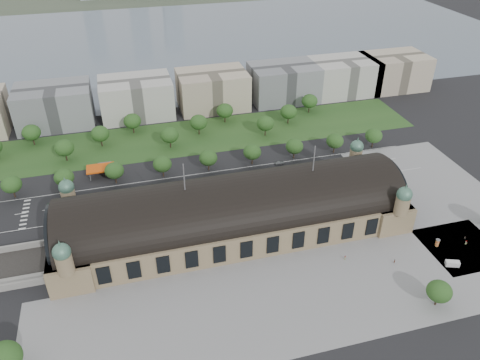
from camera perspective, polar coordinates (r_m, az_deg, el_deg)
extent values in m
plane|color=black|center=(206.44, -0.76, -6.25)|extent=(900.00, 900.00, 0.00)
cube|color=#866F53|center=(202.70, -0.77, -4.93)|extent=(150.00, 40.00, 12.00)
cube|color=#866F53|center=(200.76, -19.80, -7.72)|extent=(16.00, 43.00, 12.00)
cube|color=#866F53|center=(225.50, 15.95, -2.01)|extent=(16.00, 43.00, 12.00)
cylinder|color=black|center=(199.08, -0.78, -3.57)|extent=(144.00, 37.60, 37.60)
cylinder|color=black|center=(196.85, -21.95, -6.15)|extent=(1.20, 32.00, 32.00)
cylinder|color=black|center=(224.14, 17.59, -0.08)|extent=(1.20, 32.00, 32.00)
cylinder|color=#866F53|center=(211.86, -20.14, -2.04)|extent=(6.00, 6.00, 8.00)
sphere|color=#4A7862|center=(208.94, -20.42, -0.81)|extent=(6.40, 6.40, 6.40)
cone|color=#4A7862|center=(206.89, -20.63, 0.12)|extent=(1.00, 1.00, 2.50)
cylinder|color=#866F53|center=(235.43, 13.89, 2.80)|extent=(6.00, 6.00, 8.00)
sphere|color=#4A7862|center=(232.81, 14.06, 3.97)|extent=(6.40, 6.40, 6.40)
cone|color=#4A7862|center=(230.97, 14.19, 4.84)|extent=(1.00, 1.00, 2.50)
cylinder|color=#866F53|center=(178.44, -20.59, -9.53)|extent=(6.00, 6.00, 8.00)
sphere|color=#4A7862|center=(174.97, -20.93, -8.19)|extent=(6.40, 6.40, 6.40)
cone|color=#4A7862|center=(172.51, -21.19, -7.18)|extent=(1.00, 1.00, 2.50)
cylinder|color=#866F53|center=(205.88, 19.15, -2.92)|extent=(6.00, 6.00, 8.00)
sphere|color=#4A7862|center=(202.88, 19.42, -1.66)|extent=(6.40, 6.40, 6.40)
cone|color=#4A7862|center=(200.76, 19.63, -0.72)|extent=(1.00, 1.00, 2.50)
cylinder|color=#59595B|center=(185.01, -6.84, 0.36)|extent=(0.50, 0.50, 12.00)
cylinder|color=#59595B|center=(198.45, 9.01, 2.59)|extent=(0.50, 0.50, 12.00)
cube|color=gray|center=(178.26, 6.14, -14.32)|extent=(190.00, 48.00, 0.12)
cube|color=gray|center=(247.65, 22.99, -1.81)|extent=(56.00, 100.00, 0.12)
cube|color=black|center=(233.85, -7.86, -1.32)|extent=(260.00, 26.00, 0.10)
cube|color=#285020|center=(281.40, -8.53, 4.92)|extent=(300.00, 45.00, 0.10)
cube|color=#DF500D|center=(251.41, -16.66, 1.40)|extent=(14.00, 9.00, 0.70)
cube|color=#59595B|center=(258.03, -16.14, 1.54)|extent=(7.00, 5.00, 3.20)
cylinder|color=#59595B|center=(255.82, -17.80, 1.10)|extent=(0.50, 0.50, 4.40)
cylinder|color=#59595B|center=(255.15, -15.36, 1.46)|extent=(0.50, 0.50, 4.40)
cylinder|color=#59595B|center=(250.33, -17.80, 0.36)|extent=(0.50, 0.50, 4.40)
cylinder|color=#59595B|center=(249.64, -15.31, 0.72)|extent=(0.50, 0.50, 4.40)
cube|color=slate|center=(473.24, -10.26, 16.40)|extent=(700.00, 320.00, 0.08)
cube|color=gray|center=(314.21, -21.67, 8.40)|extent=(45.00, 32.00, 24.00)
cube|color=#B9B7B0|center=(311.71, -12.51, 9.79)|extent=(45.00, 32.00, 24.00)
cube|color=#BFB196|center=(317.17, -3.36, 10.93)|extent=(45.00, 32.00, 24.00)
cube|color=gray|center=(330.20, 5.32, 11.75)|extent=(45.00, 32.00, 24.00)
cube|color=#B9B7B0|center=(347.70, 12.47, 12.23)|extent=(45.00, 32.00, 24.00)
cube|color=#BFB196|center=(367.21, 18.20, 12.47)|extent=(45.00, 32.00, 24.00)
cylinder|color=#2D2116|center=(250.97, -25.82, -1.49)|extent=(0.70, 0.70, 4.32)
ellipsoid|color=#224A1A|center=(248.32, -26.10, -0.49)|extent=(9.60, 9.60, 8.16)
cylinder|color=#2D2116|center=(246.66, -20.43, -0.73)|extent=(0.70, 0.70, 4.32)
ellipsoid|color=#224A1A|center=(243.96, -20.67, 0.31)|extent=(9.60, 9.60, 8.16)
cylinder|color=#2D2116|center=(244.65, -14.91, 0.07)|extent=(0.70, 0.70, 4.32)
ellipsoid|color=#224A1A|center=(241.92, -15.08, 1.12)|extent=(9.60, 9.60, 8.16)
cylinder|color=#2D2116|center=(244.97, -9.34, 0.86)|extent=(0.70, 0.70, 4.32)
ellipsoid|color=#224A1A|center=(242.26, -9.45, 1.92)|extent=(9.60, 9.60, 8.16)
cylinder|color=#2D2116|center=(247.64, -3.85, 1.64)|extent=(0.70, 0.70, 4.32)
ellipsoid|color=#224A1A|center=(244.95, -3.89, 2.70)|extent=(9.60, 9.60, 8.16)
cylinder|color=#2D2116|center=(252.57, 1.49, 2.39)|extent=(0.70, 0.70, 4.32)
ellipsoid|color=#224A1A|center=(249.93, 1.50, 3.43)|extent=(9.60, 9.60, 8.16)
cylinder|color=#2D2116|center=(259.63, 6.58, 3.08)|extent=(0.70, 0.70, 4.32)
ellipsoid|color=#224A1A|center=(257.06, 6.65, 4.10)|extent=(9.60, 9.60, 8.16)
cylinder|color=#2D2116|center=(268.65, 11.37, 3.70)|extent=(0.70, 0.70, 4.32)
ellipsoid|color=#224A1A|center=(266.18, 11.50, 4.69)|extent=(9.60, 9.60, 8.16)
cylinder|color=#2D2116|center=(279.46, 15.83, 4.26)|extent=(0.70, 0.70, 4.32)
ellipsoid|color=#224A1A|center=(277.08, 15.99, 5.22)|extent=(9.60, 9.60, 8.16)
cylinder|color=#2D2116|center=(296.50, -23.85, 4.34)|extent=(0.70, 0.70, 4.68)
ellipsoid|color=#224A1A|center=(294.08, -24.10, 5.32)|extent=(10.40, 10.40, 8.84)
cylinder|color=#2D2116|center=(272.50, -20.41, 2.65)|extent=(0.70, 0.70, 4.68)
ellipsoid|color=#224A1A|center=(269.87, -20.64, 3.70)|extent=(10.40, 10.40, 8.84)
cylinder|color=#2D2116|center=(281.43, -16.51, 4.40)|extent=(0.70, 0.70, 4.68)
ellipsoid|color=#224A1A|center=(278.88, -16.69, 5.43)|extent=(10.40, 10.40, 8.84)
cylinder|color=#2D2116|center=(291.82, -12.85, 6.01)|extent=(0.70, 0.70, 4.68)
ellipsoid|color=#224A1A|center=(289.36, -12.99, 7.02)|extent=(10.40, 10.40, 8.84)
cylinder|color=#2D2116|center=(271.42, -8.48, 4.37)|extent=(0.70, 0.70, 4.68)
ellipsoid|color=#224A1A|center=(268.78, -8.58, 5.44)|extent=(10.40, 10.40, 8.84)
cylinder|color=#2D2116|center=(284.22, -5.02, 5.99)|extent=(0.70, 0.70, 4.68)
ellipsoid|color=#224A1A|center=(281.69, -5.07, 7.03)|extent=(10.40, 10.40, 8.84)
cylinder|color=#2D2116|center=(298.17, -1.85, 7.45)|extent=(0.70, 0.70, 4.68)
ellipsoid|color=#224A1A|center=(295.76, -1.87, 8.45)|extent=(10.40, 10.40, 8.84)
cylinder|color=#2D2116|center=(282.10, 3.08, 5.86)|extent=(0.70, 0.70, 4.68)
ellipsoid|color=#224A1A|center=(279.56, 3.12, 6.90)|extent=(10.40, 10.40, 8.84)
cylinder|color=#2D2116|center=(298.09, 5.88, 7.28)|extent=(0.70, 0.70, 4.68)
ellipsoid|color=#224A1A|center=(295.68, 5.94, 8.28)|extent=(10.40, 10.40, 8.84)
cylinder|color=#2D2116|center=(314.87, 8.40, 8.54)|extent=(0.70, 0.70, 4.68)
ellipsoid|color=#224A1A|center=(312.59, 8.48, 9.50)|extent=(10.40, 10.40, 8.84)
ellipsoid|color=#224A1A|center=(167.60, -26.84, -18.79)|extent=(11.00, 11.00, 9.35)
cylinder|color=#2D2116|center=(188.13, 22.80, -13.43)|extent=(0.70, 0.70, 3.96)
ellipsoid|color=#224A1A|center=(184.87, 23.12, -12.38)|extent=(9.00, 9.00, 7.65)
imported|color=gray|center=(236.38, -19.80, -2.60)|extent=(4.00, 1.55, 1.30)
imported|color=black|center=(230.33, -15.28, -2.66)|extent=(5.82, 2.75, 1.61)
imported|color=#1E1B4E|center=(229.96, -4.59, -1.55)|extent=(3.98, 1.92, 1.31)
imported|color=#505457|center=(253.54, 4.89, 2.05)|extent=(5.12, 2.06, 1.65)
imported|color=silver|center=(260.44, 15.68, 1.72)|extent=(5.68, 2.84, 1.54)
imported|color=black|center=(222.72, -17.00, -4.37)|extent=(4.55, 3.36, 1.43)
imported|color=maroon|center=(220.98, -16.69, -4.64)|extent=(5.68, 4.63, 1.44)
imported|color=#182244|center=(218.75, -12.42, -4.35)|extent=(5.09, 3.42, 1.37)
imported|color=slate|center=(222.17, -15.01, -4.08)|extent=(4.92, 4.02, 1.58)
imported|color=white|center=(218.74, -13.66, -4.50)|extent=(5.26, 3.54, 1.64)
imported|color=#989BA0|center=(219.23, -8.16, -3.70)|extent=(6.51, 5.28, 1.65)
imported|color=black|center=(219.40, -7.63, -3.62)|extent=(5.90, 4.81, 1.61)
imported|color=#B2241C|center=(224.03, -7.09, -2.45)|extent=(11.97, 3.64, 3.29)
imported|color=silver|center=(231.70, -1.10, -0.78)|extent=(13.67, 4.32, 3.74)
imported|color=beige|center=(234.95, 2.06, -0.39)|extent=(10.53, 2.91, 2.90)
cube|color=silver|center=(207.29, 24.47, -9.26)|extent=(5.75, 3.87, 2.31)
cube|color=silver|center=(206.84, 23.93, -9.34)|extent=(2.02, 2.33, 1.60)
cylinder|color=#BF512F|center=(214.47, 22.91, -7.09)|extent=(1.50, 1.50, 3.21)
cylinder|color=#59595B|center=(213.44, 23.01, -6.74)|extent=(1.82, 1.82, 0.27)
imported|color=gray|center=(196.61, 12.68, -9.24)|extent=(1.06, 0.80, 1.92)
imported|color=gray|center=(200.36, 18.32, -9.38)|extent=(0.63, 0.80, 1.93)
imported|color=gray|center=(223.61, 25.75, -6.33)|extent=(0.71, 0.96, 1.77)
imported|color=gray|center=(195.42, 23.49, -12.06)|extent=(1.13, 0.93, 1.63)
imported|color=gray|center=(220.78, 25.83, -6.87)|extent=(0.84, 1.10, 1.98)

